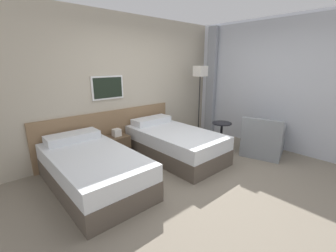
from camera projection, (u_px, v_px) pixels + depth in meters
name	position (u px, v px, depth m)	size (l,w,h in m)	color
ground_plane	(203.00, 178.00, 3.60)	(16.00, 16.00, 0.00)	slate
wall_headboard	(130.00, 87.00, 4.63)	(10.00, 0.10, 2.70)	#B7AD99
wall_window	(284.00, 86.00, 4.57)	(0.21, 4.43, 2.70)	white
bed_near_door	(93.00, 169.00, 3.30)	(1.05, 1.93, 0.66)	brown
bed_near_window	(174.00, 143.00, 4.37)	(1.05, 1.93, 0.66)	brown
nightstand	(117.00, 146.00, 4.38)	(0.41, 0.34, 0.56)	brown
floor_lamp	(200.00, 78.00, 5.22)	(0.25, 0.25, 1.72)	black
side_table	(221.00, 131.00, 4.70)	(0.40, 0.40, 0.59)	black
armchair	(263.00, 141.00, 4.53)	(1.01, 0.93, 0.79)	gray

